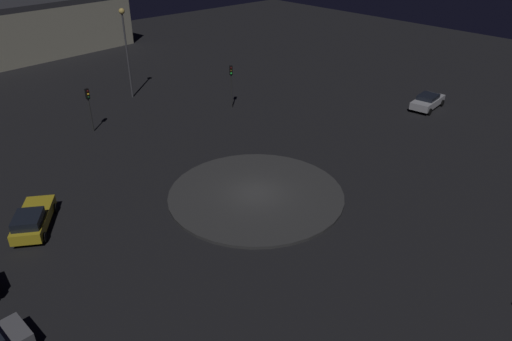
% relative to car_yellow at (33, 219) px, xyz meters
% --- Properties ---
extents(ground_plane, '(121.13, 121.13, 0.00)m').
position_rel_car_yellow_xyz_m(ground_plane, '(6.20, 12.80, -0.76)').
color(ground_plane, black).
extents(roundabout_island, '(12.10, 12.10, 0.20)m').
position_rel_car_yellow_xyz_m(roundabout_island, '(6.20, 12.80, -0.66)').
color(roundabout_island, '#383838').
rests_on(roundabout_island, ground_plane).
extents(car_yellow, '(4.73, 3.89, 1.51)m').
position_rel_car_yellow_xyz_m(car_yellow, '(0.00, 0.00, 0.00)').
color(car_yellow, gold).
rests_on(car_yellow, ground_plane).
extents(car_silver, '(2.56, 4.64, 1.43)m').
position_rel_car_yellow_xyz_m(car_silver, '(5.32, 36.67, 0.01)').
color(car_silver, silver).
rests_on(car_silver, ground_plane).
extents(traffic_light_northwest, '(0.40, 0.37, 4.30)m').
position_rel_car_yellow_xyz_m(traffic_light_northwest, '(-7.89, 22.37, 2.30)').
color(traffic_light_northwest, '#2D2D2D').
rests_on(traffic_light_northwest, ground_plane).
extents(traffic_light_west, '(0.38, 0.33, 3.96)m').
position_rel_car_yellow_xyz_m(traffic_light_west, '(-11.73, 9.50, 2.07)').
color(traffic_light_west, '#2D2D2D').
rests_on(traffic_light_west, ground_plane).
extents(streetlamp_west, '(0.58, 0.58, 9.08)m').
position_rel_car_yellow_xyz_m(streetlamp_west, '(-17.47, 16.64, 5.42)').
color(streetlamp_west, '#4C4C51').
rests_on(streetlamp_west, ground_plane).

